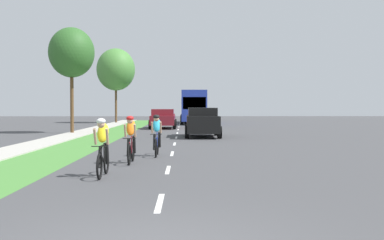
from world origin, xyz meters
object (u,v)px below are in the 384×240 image
(cyclist_distant, at_px, (157,135))
(pickup_maroon, at_px, (163,119))
(cyclist_trailing, at_px, (131,139))
(street_tree_far, at_px, (116,70))
(suv_black, at_px, (202,121))
(street_tree_near, at_px, (72,53))
(cyclist_lead, at_px, (103,147))
(bus_blue, at_px, (193,105))

(cyclist_distant, xyz_separation_m, pickup_maroon, (-0.75, 21.60, 0.02))
(cyclist_trailing, relative_size, street_tree_far, 0.21)
(street_tree_far, bearing_deg, suv_black, -69.58)
(cyclist_trailing, bearing_deg, pickup_maroon, 90.06)
(street_tree_near, bearing_deg, pickup_maroon, 48.72)
(cyclist_trailing, xyz_separation_m, cyclist_distant, (0.73, 2.18, 0.00))
(cyclist_lead, relative_size, cyclist_trailing, 1.00)
(cyclist_distant, distance_m, suv_black, 11.08)
(cyclist_trailing, xyz_separation_m, suv_black, (2.88, 13.04, 0.14))
(suv_black, relative_size, bus_blue, 0.41)
(street_tree_far, bearing_deg, cyclist_trailing, -80.85)
(cyclist_lead, height_order, street_tree_far, street_tree_far)
(cyclist_lead, xyz_separation_m, cyclist_distant, (1.14, 5.08, 0.00))
(cyclist_distant, height_order, street_tree_far, street_tree_far)
(street_tree_near, bearing_deg, cyclist_lead, -74.16)
(suv_black, bearing_deg, cyclist_distant, -101.22)
(pickup_maroon, height_order, bus_blue, bus_blue)
(cyclist_distant, height_order, street_tree_near, street_tree_near)
(cyclist_distant, relative_size, street_tree_near, 0.23)
(cyclist_trailing, relative_size, suv_black, 0.37)
(pickup_maroon, relative_size, street_tree_near, 0.70)
(bus_blue, bearing_deg, cyclist_lead, -94.76)
(bus_blue, relative_size, street_tree_far, 1.39)
(cyclist_distant, height_order, pickup_maroon, pickup_maroon)
(cyclist_lead, xyz_separation_m, street_tree_near, (-5.62, 19.83, 4.77))
(cyclist_distant, bearing_deg, suv_black, 78.78)
(cyclist_lead, height_order, cyclist_trailing, same)
(suv_black, bearing_deg, cyclist_trailing, -102.45)
(cyclist_lead, relative_size, cyclist_distant, 1.00)
(pickup_maroon, distance_m, street_tree_far, 15.02)
(cyclist_trailing, bearing_deg, cyclist_lead, -98.19)
(cyclist_distant, xyz_separation_m, suv_black, (2.15, 10.86, 0.14))
(cyclist_lead, distance_m, pickup_maroon, 26.68)
(suv_black, distance_m, bus_blue, 22.15)
(cyclist_trailing, bearing_deg, cyclist_distant, 71.58)
(bus_blue, bearing_deg, cyclist_distant, -93.51)
(bus_blue, height_order, street_tree_far, street_tree_far)
(street_tree_near, bearing_deg, bus_blue, 64.27)
(cyclist_trailing, distance_m, street_tree_near, 18.59)
(cyclist_lead, distance_m, street_tree_near, 21.15)
(cyclist_distant, relative_size, pickup_maroon, 0.34)
(suv_black, bearing_deg, bus_blue, 90.33)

